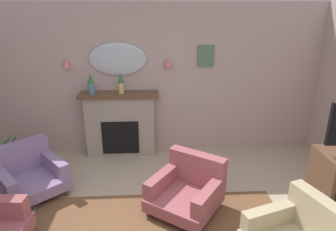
# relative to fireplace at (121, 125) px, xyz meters

# --- Properties ---
(wall_back) EXTENTS (6.87, 0.10, 2.64)m
(wall_back) POSITION_rel_fireplace_xyz_m (0.61, 0.22, 0.75)
(wall_back) COLOR #B29993
(wall_back) RESTS_ON ground
(fireplace) EXTENTS (1.36, 0.36, 1.16)m
(fireplace) POSITION_rel_fireplace_xyz_m (0.00, 0.00, 0.00)
(fireplace) COLOR gray
(fireplace) RESTS_ON ground
(mantel_vase_centre) EXTENTS (0.11, 0.11, 0.34)m
(mantel_vase_centre) POSITION_rel_fireplace_xyz_m (-0.45, -0.03, 0.75)
(mantel_vase_centre) COLOR #4C7093
(mantel_vase_centre) RESTS_ON fireplace
(mantel_vase_right) EXTENTS (0.10, 0.10, 0.34)m
(mantel_vase_right) POSITION_rel_fireplace_xyz_m (0.05, -0.03, 0.77)
(mantel_vase_right) COLOR tan
(mantel_vase_right) RESTS_ON fireplace
(wall_mirror) EXTENTS (0.96, 0.06, 0.56)m
(wall_mirror) POSITION_rel_fireplace_xyz_m (-0.00, 0.14, 1.14)
(wall_mirror) COLOR #B2BCC6
(wall_sconce_left) EXTENTS (0.14, 0.14, 0.14)m
(wall_sconce_left) POSITION_rel_fireplace_xyz_m (-0.85, 0.09, 1.09)
(wall_sconce_left) COLOR #D17066
(wall_sconce_right) EXTENTS (0.14, 0.14, 0.14)m
(wall_sconce_right) POSITION_rel_fireplace_xyz_m (0.85, 0.09, 1.09)
(wall_sconce_right) COLOR #D17066
(framed_picture) EXTENTS (0.28, 0.03, 0.36)m
(framed_picture) POSITION_rel_fireplace_xyz_m (1.50, 0.15, 1.18)
(framed_picture) COLOR #4C6B56
(armchair_in_corner) EXTENTS (1.13, 1.13, 0.71)m
(armchair_in_corner) POSITION_rel_fireplace_xyz_m (1.02, -1.63, -0.27)
(armchair_in_corner) COLOR #934C51
(armchair_in_corner) RESTS_ON ground
(armchair_near_fireplace) EXTENTS (1.14, 1.14, 0.71)m
(armchair_near_fireplace) POSITION_rel_fireplace_xyz_m (-1.22, -1.14, -0.27)
(armchair_near_fireplace) COLOR gray
(armchair_near_fireplace) RESTS_ON ground
(potted_plant_small_fern) EXTENTS (0.40, 0.41, 0.63)m
(potted_plant_small_fern) POSITION_rel_fireplace_xyz_m (-1.72, -0.53, -0.27)
(potted_plant_small_fern) COLOR brown
(potted_plant_small_fern) RESTS_ON ground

